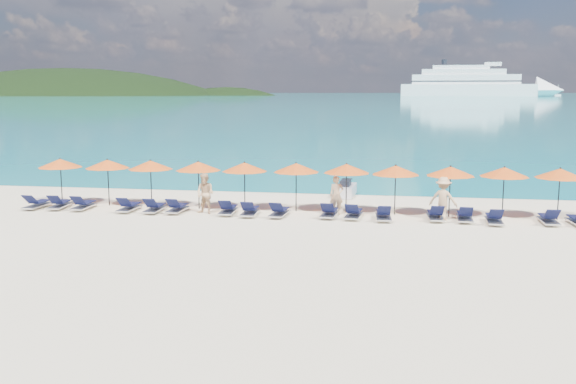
# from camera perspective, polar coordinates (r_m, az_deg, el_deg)

# --- Properties ---
(ground) EXTENTS (1400.00, 1400.00, 0.00)m
(ground) POSITION_cam_1_polar(r_m,az_deg,el_deg) (24.82, -1.13, -3.82)
(ground) COLOR beige
(sea) EXTENTS (1600.00, 1300.00, 0.01)m
(sea) POSITION_cam_1_polar(r_m,az_deg,el_deg) (683.81, 9.13, 8.53)
(sea) COLOR #1FA9B2
(sea) RESTS_ON ground
(headland_main) EXTENTS (374.00, 242.00, 126.50)m
(headland_main) POSITION_cam_1_polar(r_m,az_deg,el_deg) (642.20, -18.99, 4.73)
(headland_main) COLOR black
(headland_main) RESTS_ON ground
(headland_small) EXTENTS (162.00, 126.00, 85.50)m
(headland_small) POSITION_cam_1_polar(r_m,az_deg,el_deg) (605.22, -5.43, 5.23)
(headland_small) COLOR black
(headland_small) RESTS_ON ground
(cruise_ship) EXTENTS (129.63, 26.23, 35.87)m
(cruise_ship) POSITION_cam_1_polar(r_m,az_deg,el_deg) (556.24, 16.85, 9.12)
(cruise_ship) COLOR white
(cruise_ship) RESTS_ON ground
(sailboat_near) EXTENTS (5.19, 1.73, 9.52)m
(sailboat_near) POSITION_cam_1_polar(r_m,az_deg,el_deg) (599.12, 22.85, 7.97)
(sailboat_near) COLOR white
(sailboat_near) RESTS_ON ground
(jetski) EXTENTS (1.02, 2.42, 0.85)m
(jetski) POSITION_cam_1_polar(r_m,az_deg,el_deg) (33.82, 5.16, 0.22)
(jetski) COLOR silver
(jetski) RESTS_ON ground
(beachgoer_a) EXTENTS (0.73, 0.59, 1.74)m
(beachgoer_a) POSITION_cam_1_polar(r_m,az_deg,el_deg) (28.70, 4.34, -0.31)
(beachgoer_a) COLOR tan
(beachgoer_a) RESTS_ON ground
(beachgoer_b) EXTENTS (1.01, 0.76, 1.83)m
(beachgoer_b) POSITION_cam_1_polar(r_m,az_deg,el_deg) (29.05, -7.37, -0.15)
(beachgoer_b) COLOR tan
(beachgoer_b) RESTS_ON ground
(beachgoer_c) EXTENTS (1.32, 0.89, 1.87)m
(beachgoer_c) POSITION_cam_1_polar(r_m,az_deg,el_deg) (28.15, 13.63, -0.59)
(beachgoer_c) COLOR tan
(beachgoer_c) RESTS_ON ground
(umbrella_0) EXTENTS (2.10, 2.10, 2.28)m
(umbrella_0) POSITION_cam_1_polar(r_m,az_deg,el_deg) (32.98, -19.59, 2.43)
(umbrella_0) COLOR black
(umbrella_0) RESTS_ON ground
(umbrella_1) EXTENTS (2.10, 2.10, 2.28)m
(umbrella_1) POSITION_cam_1_polar(r_m,az_deg,el_deg) (31.96, -15.75, 2.42)
(umbrella_1) COLOR black
(umbrella_1) RESTS_ON ground
(umbrella_2) EXTENTS (2.10, 2.10, 2.28)m
(umbrella_2) POSITION_cam_1_polar(r_m,az_deg,el_deg) (31.06, -12.13, 2.37)
(umbrella_2) COLOR black
(umbrella_2) RESTS_ON ground
(umbrella_3) EXTENTS (2.10, 2.10, 2.28)m
(umbrella_3) POSITION_cam_1_polar(r_m,az_deg,el_deg) (30.18, -7.98, 2.30)
(umbrella_3) COLOR black
(umbrella_3) RESTS_ON ground
(umbrella_4) EXTENTS (2.10, 2.10, 2.28)m
(umbrella_4) POSITION_cam_1_polar(r_m,az_deg,el_deg) (29.61, -3.89, 2.23)
(umbrella_4) COLOR black
(umbrella_4) RESTS_ON ground
(umbrella_5) EXTENTS (2.10, 2.10, 2.28)m
(umbrella_5) POSITION_cam_1_polar(r_m,az_deg,el_deg) (29.26, 0.73, 2.17)
(umbrella_5) COLOR black
(umbrella_5) RESTS_ON ground
(umbrella_6) EXTENTS (2.10, 2.10, 2.28)m
(umbrella_6) POSITION_cam_1_polar(r_m,az_deg,el_deg) (29.08, 5.23, 2.09)
(umbrella_6) COLOR black
(umbrella_6) RESTS_ON ground
(umbrella_7) EXTENTS (2.10, 2.10, 2.28)m
(umbrella_7) POSITION_cam_1_polar(r_m,az_deg,el_deg) (28.78, 9.55, 1.93)
(umbrella_7) COLOR black
(umbrella_7) RESTS_ON ground
(umbrella_8) EXTENTS (2.10, 2.10, 2.28)m
(umbrella_8) POSITION_cam_1_polar(r_m,az_deg,el_deg) (28.88, 14.25, 1.80)
(umbrella_8) COLOR black
(umbrella_8) RESTS_ON ground
(umbrella_9) EXTENTS (2.10, 2.10, 2.28)m
(umbrella_9) POSITION_cam_1_polar(r_m,az_deg,el_deg) (29.30, 18.68, 1.70)
(umbrella_9) COLOR black
(umbrella_9) RESTS_ON ground
(umbrella_10) EXTENTS (2.10, 2.10, 2.28)m
(umbrella_10) POSITION_cam_1_polar(r_m,az_deg,el_deg) (29.69, 23.03, 1.54)
(umbrella_10) COLOR black
(umbrella_10) RESTS_ON ground
(lounger_0) EXTENTS (0.70, 1.73, 0.66)m
(lounger_0) POSITION_cam_1_polar(r_m,az_deg,el_deg) (32.41, -21.41, -0.97)
(lounger_0) COLOR silver
(lounger_0) RESTS_ON ground
(lounger_1) EXTENTS (0.78, 1.75, 0.66)m
(lounger_1) POSITION_cam_1_polar(r_m,az_deg,el_deg) (31.97, -19.62, -1.00)
(lounger_1) COLOR silver
(lounger_1) RESTS_ON ground
(lounger_2) EXTENTS (0.66, 1.72, 0.66)m
(lounger_2) POSITION_cam_1_polar(r_m,az_deg,el_deg) (31.39, -17.74, -1.08)
(lounger_2) COLOR silver
(lounger_2) RESTS_ON ground
(lounger_3) EXTENTS (0.63, 1.71, 0.66)m
(lounger_3) POSITION_cam_1_polar(r_m,az_deg,el_deg) (30.35, -13.96, -1.25)
(lounger_3) COLOR silver
(lounger_3) RESTS_ON ground
(lounger_4) EXTENTS (0.65, 1.71, 0.66)m
(lounger_4) POSITION_cam_1_polar(r_m,az_deg,el_deg) (29.85, -11.77, -1.34)
(lounger_4) COLOR silver
(lounger_4) RESTS_ON ground
(lounger_5) EXTENTS (0.66, 1.71, 0.66)m
(lounger_5) POSITION_cam_1_polar(r_m,az_deg,el_deg) (29.59, -9.81, -1.38)
(lounger_5) COLOR silver
(lounger_5) RESTS_ON ground
(lounger_6) EXTENTS (0.70, 1.73, 0.66)m
(lounger_6) POSITION_cam_1_polar(r_m,az_deg,el_deg) (28.90, -5.35, -1.53)
(lounger_6) COLOR silver
(lounger_6) RESTS_ON ground
(lounger_7) EXTENTS (0.67, 1.72, 0.66)m
(lounger_7) POSITION_cam_1_polar(r_m,az_deg,el_deg) (28.49, -3.40, -1.66)
(lounger_7) COLOR silver
(lounger_7) RESTS_ON ground
(lounger_8) EXTENTS (0.74, 1.74, 0.66)m
(lounger_8) POSITION_cam_1_polar(r_m,az_deg,el_deg) (28.24, -0.78, -1.74)
(lounger_8) COLOR silver
(lounger_8) RESTS_ON ground
(lounger_9) EXTENTS (0.73, 1.74, 0.66)m
(lounger_9) POSITION_cam_1_polar(r_m,az_deg,el_deg) (28.16, 3.70, -1.79)
(lounger_9) COLOR silver
(lounger_9) RESTS_ON ground
(lounger_10) EXTENTS (0.77, 1.75, 0.66)m
(lounger_10) POSITION_cam_1_polar(r_m,az_deg,el_deg) (27.98, 5.86, -1.89)
(lounger_10) COLOR silver
(lounger_10) RESTS_ON ground
(lounger_11) EXTENTS (0.73, 1.74, 0.66)m
(lounger_11) POSITION_cam_1_polar(r_m,az_deg,el_deg) (27.80, 8.48, -2.02)
(lounger_11) COLOR silver
(lounger_11) RESTS_ON ground
(lounger_12) EXTENTS (0.71, 1.73, 0.66)m
(lounger_12) POSITION_cam_1_polar(r_m,az_deg,el_deg) (28.20, 12.97, -1.99)
(lounger_12) COLOR silver
(lounger_12) RESTS_ON ground
(lounger_13) EXTENTS (0.68, 1.72, 0.66)m
(lounger_13) POSITION_cam_1_polar(r_m,az_deg,el_deg) (28.25, 15.44, -2.07)
(lounger_13) COLOR silver
(lounger_13) RESTS_ON ground
(lounger_14) EXTENTS (0.66, 1.71, 0.66)m
(lounger_14) POSITION_cam_1_polar(r_m,az_deg,el_deg) (28.09, 17.85, -2.25)
(lounger_14) COLOR silver
(lounger_14) RESTS_ON ground
(lounger_15) EXTENTS (0.63, 1.70, 0.66)m
(lounger_15) POSITION_cam_1_polar(r_m,az_deg,el_deg) (28.81, 22.16, -2.21)
(lounger_15) COLOR silver
(lounger_15) RESTS_ON ground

